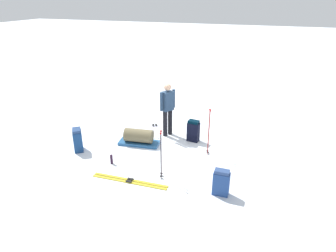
{
  "coord_description": "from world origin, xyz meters",
  "views": [
    {
      "loc": [
        7.26,
        2.6,
        4.14
      ],
      "look_at": [
        0.0,
        0.0,
        0.7
      ],
      "focal_mm": 31.61,
      "sensor_mm": 36.0,
      "label": 1
    }
  ],
  "objects_px": {
    "backpack_large_dark": "(78,140)",
    "ski_pair_far": "(130,181)",
    "ski_poles_planted_near": "(209,130)",
    "ski_poles_planted_far": "(161,152)",
    "ski_pair_near": "(155,126)",
    "backpack_bright": "(193,131)",
    "gear_sled": "(139,138)",
    "skier_standing": "(168,107)",
    "backpack_small_spare": "(221,183)",
    "thermos_bottle": "(112,159)"
  },
  "relations": [
    {
      "from": "backpack_bright",
      "to": "gear_sled",
      "type": "distance_m",
      "value": 1.67
    },
    {
      "from": "skier_standing",
      "to": "ski_poles_planted_far",
      "type": "xyz_separation_m",
      "value": [
        2.32,
        0.67,
        -0.26
      ]
    },
    {
      "from": "backpack_large_dark",
      "to": "thermos_bottle",
      "type": "xyz_separation_m",
      "value": [
        0.33,
        1.26,
        -0.2
      ]
    },
    {
      "from": "backpack_large_dark",
      "to": "ski_poles_planted_far",
      "type": "height_order",
      "value": "ski_poles_planted_far"
    },
    {
      "from": "ski_pair_far",
      "to": "backpack_large_dark",
      "type": "distance_m",
      "value": 2.3
    },
    {
      "from": "ski_poles_planted_near",
      "to": "ski_poles_planted_far",
      "type": "relative_size",
      "value": 1.07
    },
    {
      "from": "ski_pair_far",
      "to": "backpack_bright",
      "type": "xyz_separation_m",
      "value": [
        -2.63,
        0.87,
        0.32
      ]
    },
    {
      "from": "ski_poles_planted_far",
      "to": "thermos_bottle",
      "type": "distance_m",
      "value": 1.58
    },
    {
      "from": "skier_standing",
      "to": "ski_pair_near",
      "type": "relative_size",
      "value": 0.92
    },
    {
      "from": "backpack_small_spare",
      "to": "ski_poles_planted_near",
      "type": "xyz_separation_m",
      "value": [
        -1.75,
        -0.69,
        0.43
      ]
    },
    {
      "from": "backpack_large_dark",
      "to": "ski_poles_planted_near",
      "type": "height_order",
      "value": "ski_poles_planted_near"
    },
    {
      "from": "backpack_small_spare",
      "to": "skier_standing",
      "type": "bearing_deg",
      "value": -139.19
    },
    {
      "from": "ski_pair_near",
      "to": "gear_sled",
      "type": "xyz_separation_m",
      "value": [
        1.41,
        0.06,
        0.21
      ]
    },
    {
      "from": "backpack_bright",
      "to": "thermos_bottle",
      "type": "distance_m",
      "value": 2.66
    },
    {
      "from": "gear_sled",
      "to": "backpack_large_dark",
      "type": "bearing_deg",
      "value": -57.59
    },
    {
      "from": "skier_standing",
      "to": "backpack_large_dark",
      "type": "xyz_separation_m",
      "value": [
        1.85,
        -2.07,
        -0.62
      ]
    },
    {
      "from": "gear_sled",
      "to": "thermos_bottle",
      "type": "height_order",
      "value": "gear_sled"
    },
    {
      "from": "ski_poles_planted_far",
      "to": "gear_sled",
      "type": "relative_size",
      "value": 1.0
    },
    {
      "from": "backpack_large_dark",
      "to": "backpack_small_spare",
      "type": "relative_size",
      "value": 1.08
    },
    {
      "from": "ski_pair_near",
      "to": "ski_pair_far",
      "type": "height_order",
      "value": "same"
    },
    {
      "from": "ski_pair_far",
      "to": "backpack_large_dark",
      "type": "xyz_separation_m",
      "value": [
        -0.91,
        -2.08,
        0.32
      ]
    },
    {
      "from": "ski_pair_far",
      "to": "ski_poles_planted_near",
      "type": "height_order",
      "value": "ski_poles_planted_near"
    },
    {
      "from": "ski_poles_planted_near",
      "to": "gear_sled",
      "type": "relative_size",
      "value": 1.07
    },
    {
      "from": "backpack_large_dark",
      "to": "ski_poles_planted_near",
      "type": "relative_size",
      "value": 0.51
    },
    {
      "from": "ski_poles_planted_far",
      "to": "thermos_bottle",
      "type": "relative_size",
      "value": 4.8
    },
    {
      "from": "backpack_large_dark",
      "to": "ski_pair_far",
      "type": "bearing_deg",
      "value": 66.35
    },
    {
      "from": "backpack_small_spare",
      "to": "ski_poles_planted_near",
      "type": "relative_size",
      "value": 0.47
    },
    {
      "from": "ski_pair_far",
      "to": "ski_poles_planted_near",
      "type": "xyz_separation_m",
      "value": [
        -1.99,
        1.47,
        0.73
      ]
    },
    {
      "from": "backpack_large_dark",
      "to": "backpack_bright",
      "type": "xyz_separation_m",
      "value": [
        -1.72,
        2.95,
        -0.0
      ]
    },
    {
      "from": "ski_pair_far",
      "to": "backpack_small_spare",
      "type": "bearing_deg",
      "value": 96.58
    },
    {
      "from": "ski_pair_near",
      "to": "backpack_large_dark",
      "type": "distance_m",
      "value": 2.76
    },
    {
      "from": "backpack_bright",
      "to": "ski_poles_planted_far",
      "type": "distance_m",
      "value": 2.23
    },
    {
      "from": "skier_standing",
      "to": "thermos_bottle",
      "type": "height_order",
      "value": "skier_standing"
    },
    {
      "from": "ski_pair_near",
      "to": "thermos_bottle",
      "type": "distance_m",
      "value": 2.68
    },
    {
      "from": "backpack_bright",
      "to": "gear_sled",
      "type": "relative_size",
      "value": 0.54
    },
    {
      "from": "skier_standing",
      "to": "ski_pair_near",
      "type": "xyz_separation_m",
      "value": [
        -0.5,
        -0.65,
        -0.94
      ]
    },
    {
      "from": "ski_poles_planted_far",
      "to": "gear_sled",
      "type": "bearing_deg",
      "value": -138.25
    },
    {
      "from": "skier_standing",
      "to": "backpack_large_dark",
      "type": "bearing_deg",
      "value": -48.13
    },
    {
      "from": "ski_pair_near",
      "to": "gear_sled",
      "type": "relative_size",
      "value": 1.48
    },
    {
      "from": "skier_standing",
      "to": "ski_poles_planted_far",
      "type": "relative_size",
      "value": 1.36
    },
    {
      "from": "skier_standing",
      "to": "gear_sled",
      "type": "relative_size",
      "value": 1.36
    },
    {
      "from": "ski_poles_planted_far",
      "to": "ski_pair_far",
      "type": "bearing_deg",
      "value": -55.82
    },
    {
      "from": "gear_sled",
      "to": "ski_poles_planted_near",
      "type": "bearing_deg",
      "value": 94.0
    },
    {
      "from": "ski_pair_near",
      "to": "ski_poles_planted_far",
      "type": "relative_size",
      "value": 1.48
    },
    {
      "from": "backpack_large_dark",
      "to": "backpack_bright",
      "type": "relative_size",
      "value": 1.01
    },
    {
      "from": "ski_pair_near",
      "to": "ski_poles_planted_near",
      "type": "distance_m",
      "value": 2.59
    },
    {
      "from": "ski_pair_near",
      "to": "backpack_large_dark",
      "type": "bearing_deg",
      "value": -31.08
    },
    {
      "from": "ski_pair_near",
      "to": "ski_pair_far",
      "type": "xyz_separation_m",
      "value": [
        3.26,
        0.67,
        0.0
      ]
    },
    {
      "from": "ski_poles_planted_far",
      "to": "thermos_bottle",
      "type": "xyz_separation_m",
      "value": [
        -0.14,
        -1.47,
        -0.57
      ]
    },
    {
      "from": "backpack_small_spare",
      "to": "ski_poles_planted_far",
      "type": "height_order",
      "value": "ski_poles_planted_far"
    }
  ]
}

